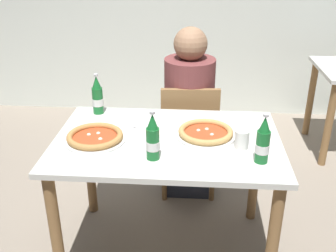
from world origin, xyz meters
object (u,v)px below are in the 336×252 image
(diner_seated, at_px, (189,117))
(pizza_margherita_near, at_px, (206,133))
(chair_behind_table, at_px, (189,134))
(dining_table_main, at_px, (167,157))
(napkin_with_cutlery, at_px, (132,121))
(pizza_marinara_far, at_px, (95,137))
(beer_bottle_left, at_px, (263,142))
(beer_bottle_center, at_px, (98,97))
(beer_bottle_right, at_px, (153,139))
(paper_cup, at_px, (242,139))

(diner_seated, xyz_separation_m, pizza_margherita_near, (0.10, -0.62, 0.19))
(chair_behind_table, height_order, pizza_margherita_near, chair_behind_table)
(dining_table_main, relative_size, pizza_margherita_near, 3.77)
(chair_behind_table, bearing_deg, napkin_with_cutlery, 47.64)
(chair_behind_table, distance_m, napkin_with_cutlery, 0.59)
(pizza_marinara_far, bearing_deg, beer_bottle_left, -10.44)
(chair_behind_table, height_order, beer_bottle_center, beer_bottle_center)
(beer_bottle_right, xyz_separation_m, paper_cup, (0.44, 0.14, -0.06))
(diner_seated, bearing_deg, pizza_marinara_far, -123.73)
(pizza_marinara_far, height_order, napkin_with_cutlery, pizza_marinara_far)
(beer_bottle_center, xyz_separation_m, paper_cup, (0.82, -0.39, -0.06))
(beer_bottle_center, bearing_deg, napkin_with_cutlery, -26.30)
(diner_seated, height_order, beer_bottle_center, diner_seated)
(beer_bottle_right, relative_size, napkin_with_cutlery, 1.30)
(dining_table_main, bearing_deg, pizza_marinara_far, -171.94)
(dining_table_main, xyz_separation_m, chair_behind_table, (0.10, 0.61, -0.15))
(dining_table_main, relative_size, beer_bottle_right, 4.86)
(pizza_marinara_far, height_order, paper_cup, paper_cup)
(paper_cup, bearing_deg, diner_seated, 111.05)
(diner_seated, height_order, paper_cup, diner_seated)
(chair_behind_table, distance_m, paper_cup, 0.80)
(diner_seated, bearing_deg, pizza_margherita_near, -80.55)
(beer_bottle_left, bearing_deg, dining_table_main, 155.82)
(pizza_marinara_far, relative_size, napkin_with_cutlery, 1.68)
(pizza_marinara_far, bearing_deg, chair_behind_table, 54.08)
(dining_table_main, xyz_separation_m, beer_bottle_left, (0.46, -0.21, 0.22))
(pizza_marinara_far, bearing_deg, dining_table_main, 8.06)
(pizza_margherita_near, height_order, pizza_marinara_far, same)
(chair_behind_table, relative_size, beer_bottle_right, 3.44)
(pizza_marinara_far, distance_m, paper_cup, 0.76)
(chair_behind_table, xyz_separation_m, pizza_margherita_near, (0.10, -0.57, 0.29))
(beer_bottle_left, distance_m, beer_bottle_center, 1.04)
(chair_behind_table, xyz_separation_m, diner_seated, (-0.00, 0.05, 0.10))
(chair_behind_table, bearing_deg, dining_table_main, 76.83)
(pizza_margherita_near, bearing_deg, beer_bottle_right, -135.14)
(napkin_with_cutlery, relative_size, paper_cup, 2.00)
(dining_table_main, distance_m, napkin_with_cutlery, 0.32)
(beer_bottle_center, xyz_separation_m, beer_bottle_right, (0.39, -0.53, 0.00))
(napkin_with_cutlery, bearing_deg, chair_behind_table, 51.09)
(dining_table_main, xyz_separation_m, beer_bottle_right, (-0.05, -0.21, 0.22))
(chair_behind_table, distance_m, pizza_margherita_near, 0.65)
(beer_bottle_left, relative_size, beer_bottle_right, 1.00)
(chair_behind_table, xyz_separation_m, beer_bottle_left, (0.36, -0.82, 0.37))
(pizza_margherita_near, height_order, beer_bottle_left, beer_bottle_left)
(pizza_margherita_near, relative_size, pizza_marinara_far, 0.99)
(pizza_marinara_far, bearing_deg, beer_bottle_right, -26.50)
(dining_table_main, xyz_separation_m, pizza_marinara_far, (-0.38, -0.05, 0.13))
(chair_behind_table, relative_size, pizza_marinara_far, 2.66)
(beer_bottle_left, xyz_separation_m, beer_bottle_right, (-0.52, -0.01, 0.00))
(diner_seated, xyz_separation_m, beer_bottle_center, (-0.54, -0.35, 0.27))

